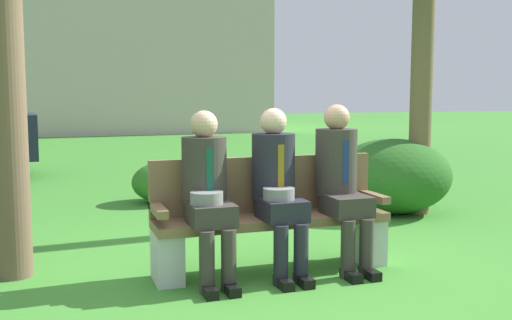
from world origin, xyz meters
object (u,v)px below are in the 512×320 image
seated_man_right (341,177)px  building_backdrop (100,11)px  seated_man_middle (277,183)px  seated_man_left (207,187)px  shrub_near_bench (165,182)px  shrub_mid_lawn (392,176)px  park_bench (270,218)px

seated_man_right → building_backdrop: (-0.37, 20.38, 4.03)m
seated_man_middle → seated_man_right: 0.55m
seated_man_left → seated_man_right: seated_man_right is taller
shrub_near_bench → seated_man_left: bearing=-94.5°
shrub_mid_lawn → building_backdrop: (-1.98, 18.57, 4.33)m
seated_man_left → shrub_near_bench: seated_man_left is taller
building_backdrop → seated_man_right: bearing=-88.9°
seated_man_left → shrub_near_bench: bearing=85.5°
shrub_near_bench → shrub_mid_lawn: 2.90m
seated_man_left → seated_man_middle: size_ratio=0.99×
park_bench → shrub_mid_lawn: 2.75m
park_bench → seated_man_right: bearing=-12.3°
building_backdrop → seated_man_left: bearing=-92.1°
park_bench → seated_man_left: seated_man_left is taller
seated_man_right → shrub_mid_lawn: seated_man_right is taller
seated_man_middle → shrub_mid_lawn: (2.16, 1.82, -0.28)m
seated_man_left → building_backdrop: 20.81m
seated_man_left → seated_man_middle: bearing=0.1°
shrub_mid_lawn → building_backdrop: building_backdrop is taller
building_backdrop → seated_man_middle: bearing=-90.5°
building_backdrop → park_bench: bearing=-90.5°
seated_man_left → seated_man_right: size_ratio=0.97×
seated_man_right → building_backdrop: bearing=91.1°
seated_man_middle → building_backdrop: building_backdrop is taller
seated_man_left → shrub_mid_lawn: seated_man_left is taller
seated_man_right → shrub_near_bench: (-0.84, 3.37, -0.47)m
seated_man_right → building_backdrop: 20.78m
shrub_near_bench → building_backdrop: size_ratio=0.07×
park_bench → shrub_near_bench: 3.26m
building_backdrop → shrub_mid_lawn: bearing=-83.9°
park_bench → shrub_mid_lawn: (2.17, 1.69, 0.02)m
seated_man_right → shrub_near_bench: size_ratio=1.54×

